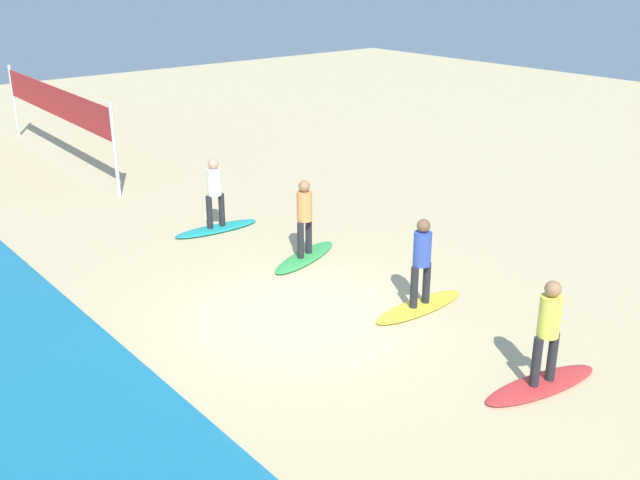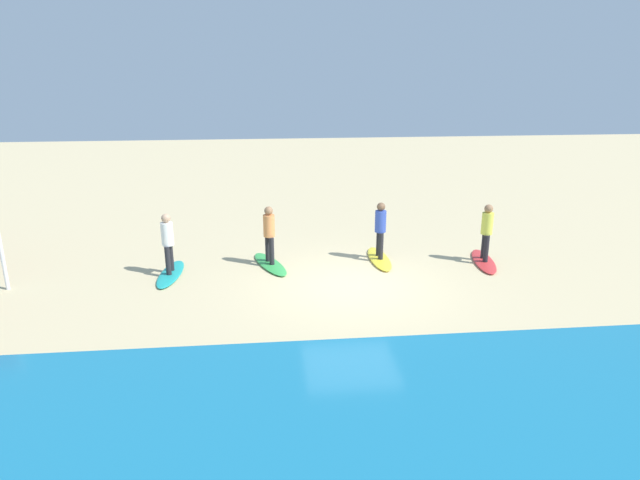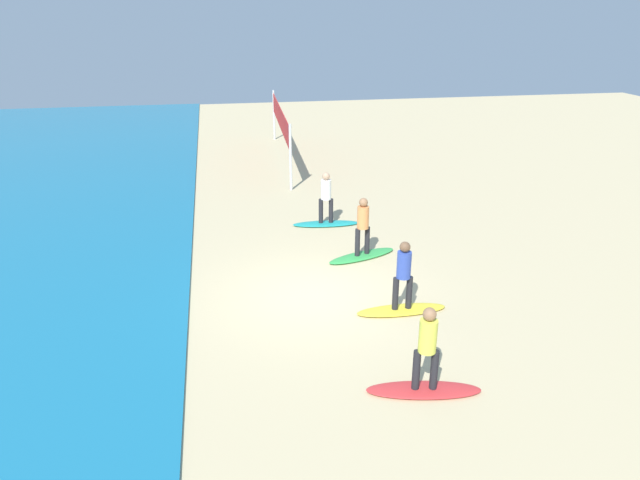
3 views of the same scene
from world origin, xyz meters
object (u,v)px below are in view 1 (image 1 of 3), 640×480
at_px(surfer_teal, 214,188).
at_px(surfboard_teal, 217,229).
at_px(volleyball_net, 55,105).
at_px(surfboard_yellow, 419,307).
at_px(surfboard_green, 305,257).
at_px(surfboard_red, 541,385).
at_px(surfer_red, 549,325).
at_px(surfer_yellow, 422,256).
at_px(surfer_green, 304,213).

bearing_deg(surfer_teal, surfboard_teal, -90.00).
bearing_deg(surfer_teal, volleyball_net, 2.72).
distance_m(surfer_teal, volleyball_net, 8.51).
bearing_deg(surfboard_yellow, volleyball_net, -86.01).
relative_size(surfboard_green, surfer_teal, 1.28).
bearing_deg(surfer_teal, surfboard_yellow, -173.85).
relative_size(surfboard_red, surfboard_yellow, 1.00).
distance_m(surfboard_teal, volleyball_net, 8.65).
xyz_separation_m(surfer_red, surfer_yellow, (2.96, -0.52, 0.00)).
xyz_separation_m(surfer_green, volleyball_net, (11.16, 0.91, 0.75)).
distance_m(surfboard_green, volleyball_net, 11.33).
xyz_separation_m(surfboard_red, volleyball_net, (17.31, 0.52, 1.74)).
height_order(surfboard_green, surfer_green, surfer_green).
bearing_deg(surfboard_teal, surfer_red, 95.18).
height_order(surfer_yellow, surfer_teal, same).
height_order(surfer_red, surfer_green, same).
relative_size(surfboard_red, surfer_red, 1.28).
xyz_separation_m(surfboard_green, surfer_green, (-0.00, 0.00, 0.99)).
relative_size(surfboard_yellow, surfer_green, 1.28).
height_order(surfer_red, surfer_teal, same).
bearing_deg(surfer_teal, surfer_green, -169.39).
relative_size(surfer_red, surfboard_green, 0.78).
height_order(surfer_red, surfboard_green, surfer_red).
bearing_deg(surfboard_green, surfer_red, 66.70).
bearing_deg(volleyball_net, surfer_teal, -177.28).
xyz_separation_m(surfboard_yellow, surfboard_teal, (5.88, 0.63, 0.00)).
distance_m(surfer_yellow, surfboard_teal, 6.00).
height_order(surfer_green, surfer_teal, same).
xyz_separation_m(surfer_green, surfer_teal, (2.70, 0.51, 0.00)).
bearing_deg(surfer_yellow, surfer_green, 2.31).
bearing_deg(surfboard_teal, surfer_green, 105.05).
relative_size(surfboard_red, surfboard_teal, 1.00).
bearing_deg(surfboard_teal, surfboard_yellow, 100.59).
bearing_deg(surfboard_green, surfboard_red, 66.70).
relative_size(surfer_red, surfer_green, 1.00).
distance_m(surfer_red, volleyball_net, 17.33).
bearing_deg(surfer_green, surfer_red, 176.36).
xyz_separation_m(surfboard_yellow, volleyball_net, (14.35, 1.04, 1.74)).
distance_m(surfboard_yellow, surfer_green, 3.34).
height_order(surfer_yellow, volleyball_net, volleyball_net).
height_order(surfboard_yellow, surfboard_teal, same).
relative_size(surfboard_yellow, surfer_yellow, 1.28).
height_order(surfer_yellow, surfer_green, same).
xyz_separation_m(surfer_green, surfboard_teal, (2.70, 0.51, -0.99)).
distance_m(surfboard_red, surfer_teal, 8.90).
distance_m(surfer_red, surfboard_yellow, 3.16).
relative_size(surfboard_red, surfer_green, 1.28).
bearing_deg(surfer_yellow, surfboard_red, 170.04).
distance_m(surfer_red, surfboard_green, 6.24).
distance_m(surfer_green, surfer_teal, 2.74).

